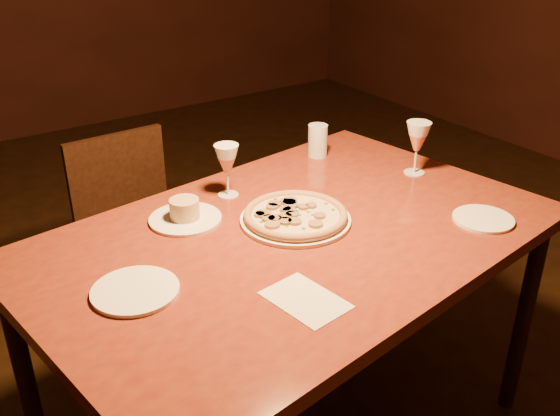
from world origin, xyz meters
TOP-DOWN VIEW (x-y plane):
  - floor at (0.00, 0.00)m, footprint 7.00×7.00m
  - dining_table at (-0.04, -0.12)m, footprint 1.64×1.18m
  - chair_far at (-0.19, 0.76)m, footprint 0.42×0.42m
  - pizza_plate at (0.00, -0.07)m, footprint 0.33×0.33m
  - ramekin_saucer at (-0.27, 0.12)m, footprint 0.22×0.22m
  - wine_glass_far at (-0.07, 0.20)m, footprint 0.08×0.08m
  - wine_glass_right at (0.56, -0.02)m, footprint 0.08×0.08m
  - water_tumbler at (0.38, 0.30)m, footprint 0.07×0.07m
  - side_plate_left at (-0.54, -0.15)m, footprint 0.22×0.22m
  - side_plate_near at (0.47, -0.39)m, footprint 0.18×0.18m
  - menu_card at (-0.22, -0.42)m, footprint 0.16×0.22m

SIDE VIEW (x-z plane):
  - floor at x=0.00m, z-range 0.00..0.00m
  - chair_far at x=-0.19m, z-range 0.05..0.90m
  - dining_table at x=-0.04m, z-range 0.33..1.15m
  - menu_card at x=-0.22m, z-range 0.81..0.82m
  - side_plate_near at x=0.47m, z-range 0.81..0.82m
  - side_plate_left at x=-0.54m, z-range 0.81..0.82m
  - pizza_plate at x=0.00m, z-range 0.81..0.85m
  - ramekin_saucer at x=-0.27m, z-range 0.80..0.87m
  - water_tumbler at x=0.38m, z-range 0.81..0.93m
  - wine_glass_far at x=-0.07m, z-range 0.81..0.99m
  - wine_glass_right at x=0.56m, z-range 0.81..1.00m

